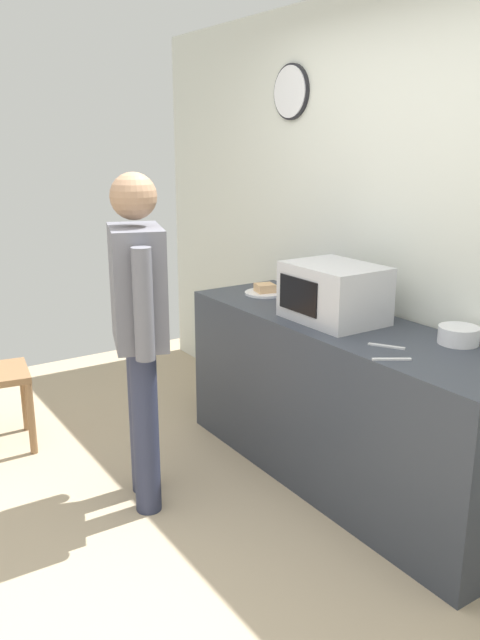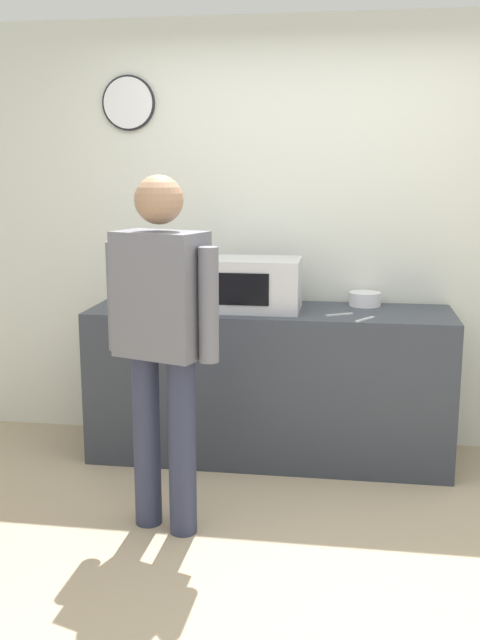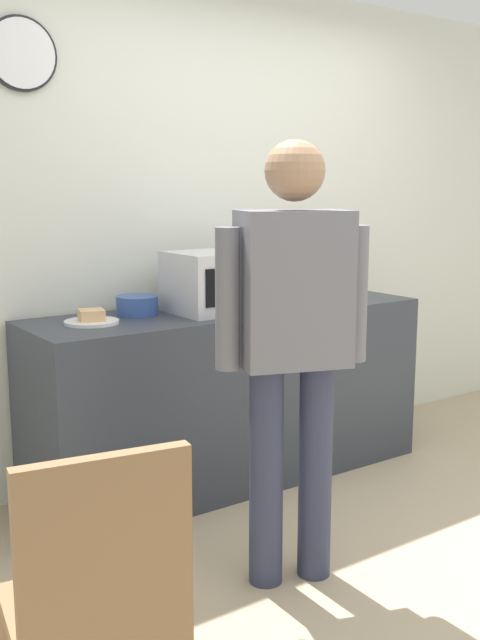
{
  "view_description": "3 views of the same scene",
  "coord_description": "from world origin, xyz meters",
  "px_view_note": "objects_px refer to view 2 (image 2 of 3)",
  "views": [
    {
      "loc": [
        2.16,
        -1.01,
        1.83
      ],
      "look_at": [
        -0.44,
        0.71,
        0.95
      ],
      "focal_mm": 35.93,
      "sensor_mm": 36.0,
      "label": 1
    },
    {
      "loc": [
        0.24,
        -2.98,
        1.71
      ],
      "look_at": [
        -0.3,
        0.64,
        0.96
      ],
      "focal_mm": 41.2,
      "sensor_mm": 36.0,
      "label": 2
    },
    {
      "loc": [
        -2.31,
        -1.87,
        1.52
      ],
      "look_at": [
        -0.49,
        0.74,
        0.94
      ],
      "focal_mm": 41.57,
      "sensor_mm": 36.0,
      "label": 3
    }
  ],
  "objects_px": {
    "microwave": "(257,284)",
    "cereal_bowl": "(195,296)",
    "sandwich_plate": "(146,302)",
    "fork_utensil": "(365,319)",
    "spoon_utensil": "(339,315)",
    "salad_bowl": "(365,299)",
    "person_standing": "(162,329)"
  },
  "relations": [
    {
      "from": "microwave",
      "to": "cereal_bowl",
      "type": "xyz_separation_m",
      "value": [
        -0.4,
        0.14,
        -0.1
      ]
    },
    {
      "from": "sandwich_plate",
      "to": "fork_utensil",
      "type": "distance_m",
      "value": 1.32
    },
    {
      "from": "spoon_utensil",
      "to": "salad_bowl",
      "type": "bearing_deg",
      "value": 65.44
    },
    {
      "from": "person_standing",
      "to": "sandwich_plate",
      "type": "bearing_deg",
      "value": 109.59
    },
    {
      "from": "person_standing",
      "to": "cereal_bowl",
      "type": "bearing_deg",
      "value": 94.13
    },
    {
      "from": "sandwich_plate",
      "to": "salad_bowl",
      "type": "relative_size",
      "value": 1.31
    },
    {
      "from": "microwave",
      "to": "cereal_bowl",
      "type": "bearing_deg",
      "value": 161.23
    },
    {
      "from": "microwave",
      "to": "person_standing",
      "type": "bearing_deg",
      "value": -108.24
    },
    {
      "from": "salad_bowl",
      "to": "cereal_bowl",
      "type": "relative_size",
      "value": 0.93
    },
    {
      "from": "microwave",
      "to": "cereal_bowl",
      "type": "relative_size",
      "value": 2.45
    },
    {
      "from": "microwave",
      "to": "person_standing",
      "type": "distance_m",
      "value": 1.02
    },
    {
      "from": "cereal_bowl",
      "to": "fork_utensil",
      "type": "distance_m",
      "value": 1.08
    },
    {
      "from": "fork_utensil",
      "to": "cereal_bowl",
      "type": "bearing_deg",
      "value": 161.37
    },
    {
      "from": "microwave",
      "to": "spoon_utensil",
      "type": "relative_size",
      "value": 2.94
    },
    {
      "from": "fork_utensil",
      "to": "spoon_utensil",
      "type": "xyz_separation_m",
      "value": [
        -0.14,
        0.11,
        0.0
      ]
    },
    {
      "from": "fork_utensil",
      "to": "microwave",
      "type": "bearing_deg",
      "value": 161.47
    },
    {
      "from": "sandwich_plate",
      "to": "salad_bowl",
      "type": "xyz_separation_m",
      "value": [
        1.3,
        0.18,
        0.02
      ]
    },
    {
      "from": "fork_utensil",
      "to": "person_standing",
      "type": "height_order",
      "value": "person_standing"
    },
    {
      "from": "sandwich_plate",
      "to": "salad_bowl",
      "type": "bearing_deg",
      "value": 8.01
    },
    {
      "from": "microwave",
      "to": "person_standing",
      "type": "relative_size",
      "value": 0.3
    },
    {
      "from": "fork_utensil",
      "to": "person_standing",
      "type": "relative_size",
      "value": 0.1
    },
    {
      "from": "sandwich_plate",
      "to": "person_standing",
      "type": "distance_m",
      "value": 1.07
    },
    {
      "from": "salad_bowl",
      "to": "cereal_bowl",
      "type": "xyz_separation_m",
      "value": [
        -1.02,
        -0.09,
        0.01
      ]
    },
    {
      "from": "cereal_bowl",
      "to": "person_standing",
      "type": "bearing_deg",
      "value": -85.87
    },
    {
      "from": "sandwich_plate",
      "to": "cereal_bowl",
      "type": "height_order",
      "value": "cereal_bowl"
    },
    {
      "from": "microwave",
      "to": "sandwich_plate",
      "type": "xyz_separation_m",
      "value": [
        -0.68,
        0.04,
        -0.13
      ]
    },
    {
      "from": "salad_bowl",
      "to": "person_standing",
      "type": "xyz_separation_m",
      "value": [
        -0.94,
        -1.19,
        0.04
      ]
    },
    {
      "from": "sandwich_plate",
      "to": "spoon_utensil",
      "type": "xyz_separation_m",
      "value": [
        1.16,
        -0.14,
        -0.02
      ]
    },
    {
      "from": "spoon_utensil",
      "to": "sandwich_plate",
      "type": "bearing_deg",
      "value": 173.27
    },
    {
      "from": "salad_bowl",
      "to": "spoon_utensil",
      "type": "distance_m",
      "value": 0.35
    },
    {
      "from": "salad_bowl",
      "to": "spoon_utensil",
      "type": "height_order",
      "value": "salad_bowl"
    },
    {
      "from": "sandwich_plate",
      "to": "spoon_utensil",
      "type": "relative_size",
      "value": 1.47
    }
  ]
}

